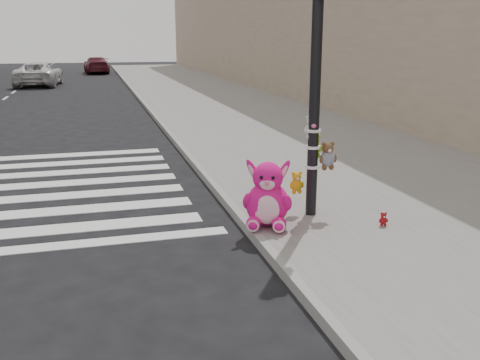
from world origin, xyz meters
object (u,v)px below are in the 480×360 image
object	(u,v)px
signal_pole	(316,106)
red_teddy	(383,219)
car_white_near	(39,74)
pink_bunny	(267,199)

from	to	relation	value
signal_pole	red_teddy	world-z (taller)	signal_pole
red_teddy	car_white_near	distance (m)	28.60
red_teddy	pink_bunny	bearing A→B (deg)	173.67
pink_bunny	signal_pole	bearing A→B (deg)	42.89
signal_pole	pink_bunny	distance (m)	1.54
signal_pole	red_teddy	size ratio (longest dim) A/B	19.62
pink_bunny	car_white_near	distance (m)	27.81
red_teddy	car_white_near	world-z (taller)	car_white_near
red_teddy	signal_pole	bearing A→B (deg)	144.08
signal_pole	pink_bunny	xyz separation A→B (m)	(-0.83, -0.33, -1.25)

